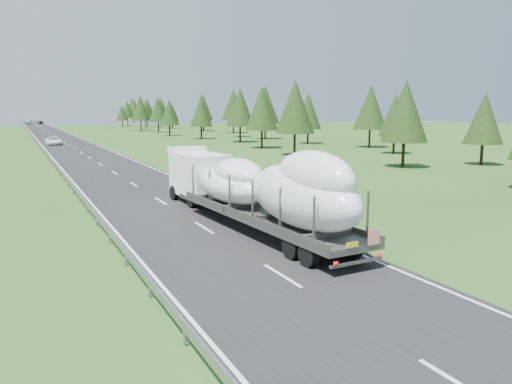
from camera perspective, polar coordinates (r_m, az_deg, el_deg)
name	(u,v)px	position (r m, az deg, el deg)	size (l,w,h in m)	color
ground	(282,276)	(20.04, 3.01, -9.57)	(400.00, 400.00, 0.00)	#254918
road_surface	(60,140)	(117.11, -21.46, 5.60)	(10.00, 400.00, 0.02)	black
guardrail	(34,137)	(116.72, -24.08, 5.71)	(0.10, 400.00, 0.76)	slate
marker_posts	(67,128)	(172.38, -20.82, 6.83)	(0.13, 350.08, 1.00)	silver
highway_sign	(110,135)	(98.06, -16.35, 6.30)	(0.08, 0.90, 2.60)	slate
tree_line_right	(219,109)	(129.37, -4.29, 9.48)	(27.60, 269.84, 12.21)	black
boat_truck	(252,185)	(27.29, -0.47, 0.76)	(3.75, 20.83, 4.75)	white
distant_van	(54,141)	(100.00, -22.12, 5.43)	(2.44, 5.28, 1.47)	white
distant_car_dark	(41,122)	(249.34, -23.40, 7.34)	(1.76, 4.36, 1.49)	black
distant_car_blue	(29,122)	(245.95, -24.54, 7.25)	(1.65, 4.72, 1.56)	#1B2C4E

